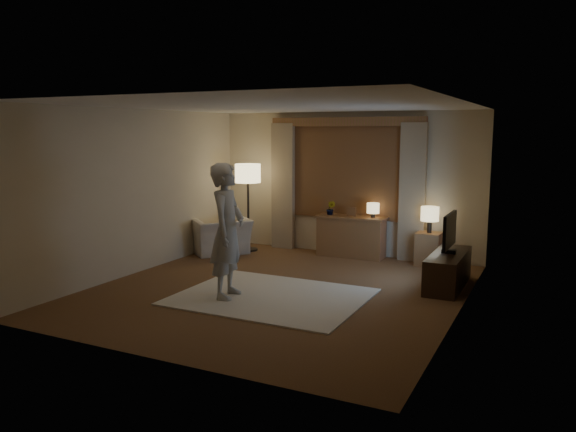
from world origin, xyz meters
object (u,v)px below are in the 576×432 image
Objects in this scene: armchair at (220,236)px; side_table at (429,249)px; sideboard at (351,237)px; person at (227,231)px; tv_stand at (448,270)px.

side_table is at bearing 140.83° from armchair.
side_table is at bearing -2.04° from sideboard.
armchair is at bearing -168.40° from side_table.
person is at bearing -101.37° from sideboard.
person is at bearing -144.10° from tv_stand.
tv_stand is at bearing -65.20° from person.
sideboard is at bearing -22.46° from person.
tv_stand is at bearing -33.25° from sideboard.
sideboard reaches higher than side_table.
sideboard reaches higher than tv_stand.
person is (-0.63, -3.15, 0.58)m from sideboard.
armchair is 0.55× the size of person.
person is (-2.59, -1.87, 0.68)m from tv_stand.
side_table is 3.77m from person.
tv_stand is (0.55, -1.23, -0.03)m from side_table.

